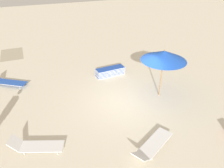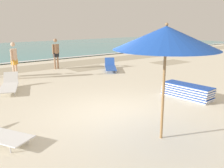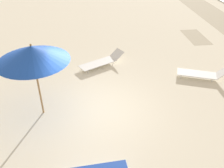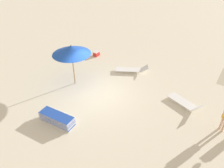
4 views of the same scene
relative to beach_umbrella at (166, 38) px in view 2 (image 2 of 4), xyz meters
The scene contains 7 objects.
ground_plane 2.99m from the beach_umbrella, 87.80° to the left, with size 60.00×60.00×0.16m.
beach_umbrella is the anchor object (origin of this frame).
lounger_stack 4.14m from the beach_umbrella, 27.00° to the left, with size 0.74×1.91×0.49m.
sun_lounger_under_umbrella 9.03m from the beach_umbrella, 60.82° to the left, with size 1.71×2.12×0.59m.
sun_lounger_near_water_left 7.09m from the beach_umbrella, 103.73° to the left, with size 1.28×2.11×0.59m.
beachgoer_shoreline_child 8.76m from the beach_umbrella, 94.92° to the left, with size 0.37×0.33×1.76m.
beachgoer_strolling_adult 10.23m from the beach_umbrella, 78.54° to the left, with size 0.45×0.27×1.76m.
Camera 2 is at (-4.27, -5.36, 2.64)m, focal length 40.00 mm.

